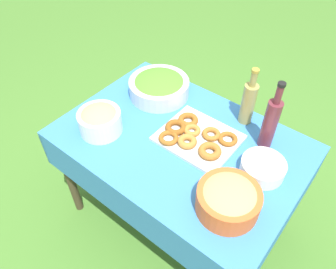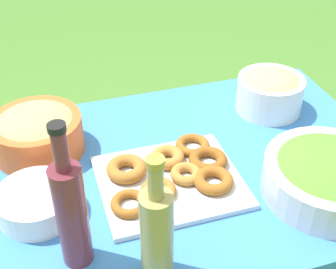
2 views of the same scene
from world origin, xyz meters
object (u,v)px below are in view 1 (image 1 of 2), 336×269
(pasta_bowl, at_px, (100,120))
(donut_platter, at_px, (196,136))
(plate_stack, at_px, (263,168))
(bread_bowl, at_px, (228,199))
(salad_bowl, at_px, (159,86))
(wine_bottle, at_px, (270,122))
(olive_oil_bottle, at_px, (248,102))

(pasta_bowl, relative_size, donut_platter, 0.55)
(pasta_bowl, bearing_deg, plate_stack, 18.67)
(donut_platter, height_order, plate_stack, plate_stack)
(donut_platter, height_order, bread_bowl, bread_bowl)
(salad_bowl, bearing_deg, pasta_bowl, -96.01)
(salad_bowl, bearing_deg, donut_platter, -23.52)
(salad_bowl, height_order, donut_platter, salad_bowl)
(wine_bottle, height_order, bread_bowl, wine_bottle)
(pasta_bowl, bearing_deg, wine_bottle, 31.74)
(salad_bowl, relative_size, olive_oil_bottle, 1.06)
(olive_oil_bottle, distance_m, wine_bottle, 0.19)
(wine_bottle, bearing_deg, salad_bowl, -178.21)
(olive_oil_bottle, distance_m, bread_bowl, 0.58)
(plate_stack, relative_size, bread_bowl, 0.77)
(pasta_bowl, xyz_separation_m, plate_stack, (0.80, 0.27, -0.04))
(salad_bowl, xyz_separation_m, bread_bowl, (0.72, -0.42, 0.01))
(olive_oil_bottle, bearing_deg, bread_bowl, -68.27)
(olive_oil_bottle, xyz_separation_m, wine_bottle, (0.16, -0.09, 0.02))
(wine_bottle, xyz_separation_m, bread_bowl, (0.05, -0.44, -0.08))
(wine_bottle, bearing_deg, olive_oil_bottle, 150.39)
(wine_bottle, distance_m, bread_bowl, 0.45)
(salad_bowl, relative_size, wine_bottle, 0.92)
(salad_bowl, relative_size, pasta_bowl, 1.57)
(donut_platter, bearing_deg, olive_oil_bottle, 66.12)
(salad_bowl, xyz_separation_m, plate_stack, (0.75, -0.16, -0.02))
(bread_bowl, bearing_deg, plate_stack, 84.25)
(salad_bowl, xyz_separation_m, donut_platter, (0.39, -0.17, -0.04))
(salad_bowl, relative_size, plate_stack, 1.70)
(salad_bowl, xyz_separation_m, olive_oil_bottle, (0.51, 0.11, 0.07))
(donut_platter, bearing_deg, plate_stack, 1.93)
(olive_oil_bottle, relative_size, bread_bowl, 1.23)
(pasta_bowl, height_order, olive_oil_bottle, olive_oil_bottle)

